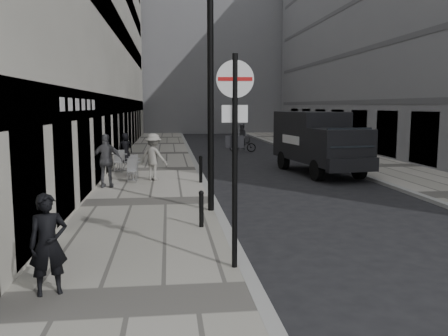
% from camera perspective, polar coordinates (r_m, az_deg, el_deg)
% --- Properties ---
extents(sidewalk, '(4.00, 60.00, 0.12)m').
position_cam_1_polar(sidewalk, '(22.51, -8.25, -0.26)').
color(sidewalk, '#9C978D').
rests_on(sidewalk, ground).
extents(far_sidewalk, '(4.00, 60.00, 0.12)m').
position_cam_1_polar(far_sidewalk, '(24.78, 18.10, 0.15)').
color(far_sidewalk, '#9C978D').
rests_on(far_sidewalk, ground).
extents(building_left, '(4.00, 45.00, 18.00)m').
position_cam_1_polar(building_left, '(29.77, -16.40, 18.69)').
color(building_left, beige).
rests_on(building_left, ground).
extents(building_far, '(24.00, 16.00, 22.00)m').
position_cam_1_polar(building_far, '(60.89, -4.09, 14.95)').
color(building_far, slate).
rests_on(building_far, ground).
extents(walking_man, '(0.68, 0.55, 1.60)m').
position_cam_1_polar(walking_man, '(7.95, -20.39, -8.59)').
color(walking_man, black).
rests_on(walking_man, sidewalk).
extents(sign_post, '(0.66, 0.12, 3.84)m').
position_cam_1_polar(sign_post, '(8.42, 1.32, 4.22)').
color(sign_post, black).
rests_on(sign_post, sidewalk).
extents(lamppost, '(0.31, 0.31, 6.83)m').
position_cam_1_polar(lamppost, '(13.23, -1.64, 11.20)').
color(lamppost, black).
rests_on(lamppost, sidewalk).
extents(bollard_near, '(0.13, 0.13, 0.97)m').
position_cam_1_polar(bollard_near, '(18.29, -2.82, -0.24)').
color(bollard_near, black).
rests_on(bollard_near, sidewalk).
extents(bollard_far, '(0.11, 0.11, 0.84)m').
position_cam_1_polar(bollard_far, '(11.61, -2.74, -5.07)').
color(bollard_far, black).
rests_on(bollard_far, sidewalk).
extents(panel_van, '(2.95, 6.16, 2.79)m').
position_cam_1_polar(panel_van, '(21.95, 11.17, 3.45)').
color(panel_van, black).
rests_on(panel_van, ground).
extents(cyclist, '(1.84, 0.92, 1.90)m').
position_cam_1_polar(cyclist, '(31.72, 2.26, 3.28)').
color(cyclist, black).
rests_on(cyclist, ground).
extents(pedestrian_a, '(1.17, 0.54, 1.95)m').
position_cam_1_polar(pedestrian_a, '(17.61, -13.93, 0.85)').
color(pedestrian_a, '#525257').
rests_on(pedestrian_a, sidewalk).
extents(pedestrian_b, '(1.39, 1.21, 1.86)m').
position_cam_1_polar(pedestrian_b, '(19.01, -8.48, 1.33)').
color(pedestrian_b, gray).
rests_on(pedestrian_b, sidewalk).
extents(pedestrian_c, '(0.90, 0.76, 1.56)m').
position_cam_1_polar(pedestrian_c, '(25.13, -11.78, 2.39)').
color(pedestrian_c, black).
rests_on(pedestrian_c, sidewalk).
extents(cafe_table_near, '(0.68, 1.52, 0.87)m').
position_cam_1_polar(cafe_table_near, '(19.20, -10.92, -0.14)').
color(cafe_table_near, '#AAAAAC').
rests_on(cafe_table_near, sidewalk).
extents(cafe_table_mid, '(0.62, 1.40, 0.80)m').
position_cam_1_polar(cafe_table_mid, '(20.97, -10.84, 0.40)').
color(cafe_table_mid, '#B7B7BA').
rests_on(cafe_table_mid, sidewalk).
extents(cafe_table_far, '(0.71, 1.60, 0.91)m').
position_cam_1_polar(cafe_table_far, '(22.11, -12.45, 0.86)').
color(cafe_table_far, '#B8B7BA').
rests_on(cafe_table_far, sidewalk).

